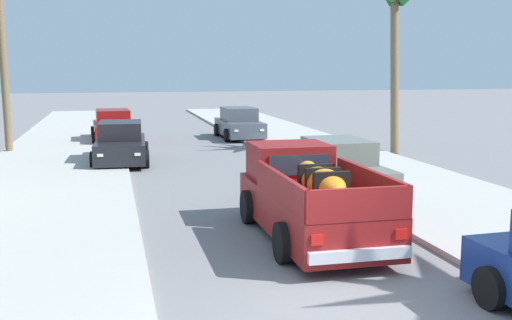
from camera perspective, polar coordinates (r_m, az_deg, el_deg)
ground_plane at (r=9.27m, az=8.56°, el=-13.87°), size 160.00×160.00×0.00m
sidewalk_left at (r=20.32m, az=-18.65°, el=-1.64°), size 4.94×60.00×0.12m
sidewalk_right at (r=21.92m, az=9.53°, el=-0.57°), size 4.94×60.00×0.12m
curb_left at (r=20.24m, az=-15.64°, el=-1.57°), size 0.16×60.00×0.10m
curb_right at (r=21.53m, az=6.91°, el=-0.71°), size 0.16×60.00×0.10m
pickup_truck at (r=12.86m, az=4.90°, el=-3.59°), size 2.22×5.21×1.80m
car_left_near at (r=17.30m, az=7.72°, el=-0.80°), size 2.10×4.29×1.54m
car_right_near at (r=23.17m, az=-12.50°, el=1.47°), size 2.17×4.32×1.54m
car_right_mid at (r=30.54m, az=-1.57°, el=3.37°), size 2.07×4.28×1.54m
car_left_far at (r=29.95m, az=-13.19°, el=3.04°), size 2.16×4.32×1.54m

